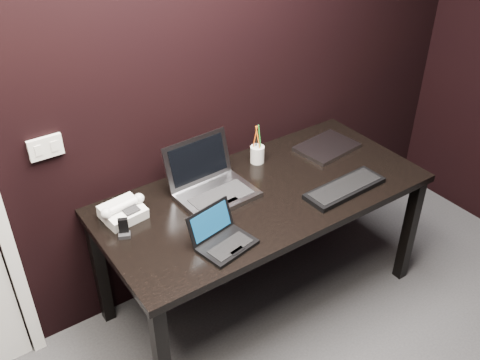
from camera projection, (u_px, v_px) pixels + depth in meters
wall_back at (166, 77)px, 2.55m from camera, size 4.00×0.00×4.00m
wall_switch at (46, 147)px, 2.35m from camera, size 0.15×0.02×0.10m
desk at (263, 204)px, 2.77m from camera, size 1.70×0.80×0.74m
netbook at (222, 239)px, 2.37m from camera, size 0.28×0.26×0.16m
silver_laptop at (212, 186)px, 2.69m from camera, size 0.39×0.36×0.26m
ext_keyboard at (345, 188)px, 2.73m from camera, size 0.46×0.17×0.03m
closed_laptop at (327, 147)px, 3.08m from camera, size 0.36×0.28×0.02m
desk_phone at (123, 211)px, 2.52m from camera, size 0.23×0.19×0.11m
mobile_phone at (124, 230)px, 2.42m from camera, size 0.06×0.06×0.09m
pen_cup at (257, 154)px, 2.94m from camera, size 0.09×0.09×0.23m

